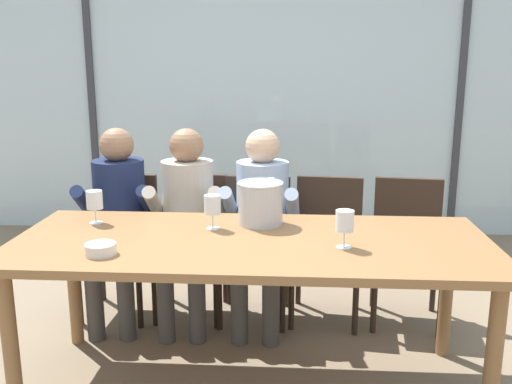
{
  "coord_description": "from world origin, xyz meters",
  "views": [
    {
      "loc": [
        0.19,
        -2.53,
        1.58
      ],
      "look_at": [
        0.0,
        0.35,
        0.91
      ],
      "focal_mm": 39.3,
      "sensor_mm": 36.0,
      "label": 1
    }
  ],
  "objects_px": {
    "dining_table": "(251,254)",
    "wine_glass_near_bucket": "(212,206)",
    "wine_glass_by_left_taster": "(345,223)",
    "wine_glass_center_pour": "(95,201)",
    "chair_near_window_right": "(407,239)",
    "person_beige_jumper": "(187,213)",
    "chair_left_of_center": "(193,233)",
    "chair_right_of_center": "(328,237)",
    "person_pale_blue_shirt": "(261,215)",
    "chair_center": "(256,236)",
    "tasting_bowl": "(101,249)",
    "person_navy_polo": "(118,212)",
    "ice_bucket_primary": "(260,203)",
    "chair_near_curtain": "(122,233)"
  },
  "relations": [
    {
      "from": "person_navy_polo",
      "to": "ice_bucket_primary",
      "type": "distance_m",
      "value": 1.04
    },
    {
      "from": "wine_glass_by_left_taster",
      "to": "wine_glass_center_pour",
      "type": "height_order",
      "value": "same"
    },
    {
      "from": "chair_right_of_center",
      "to": "person_pale_blue_shirt",
      "type": "distance_m",
      "value": 0.47
    },
    {
      "from": "chair_left_of_center",
      "to": "chair_right_of_center",
      "type": "distance_m",
      "value": 0.86
    },
    {
      "from": "chair_near_curtain",
      "to": "person_beige_jumper",
      "type": "distance_m",
      "value": 0.5
    },
    {
      "from": "wine_glass_by_left_taster",
      "to": "wine_glass_near_bucket",
      "type": "xyz_separation_m",
      "value": [
        -0.63,
        0.25,
        0.0
      ]
    },
    {
      "from": "chair_left_of_center",
      "to": "wine_glass_by_left_taster",
      "type": "height_order",
      "value": "wine_glass_by_left_taster"
    },
    {
      "from": "chair_left_of_center",
      "to": "ice_bucket_primary",
      "type": "xyz_separation_m",
      "value": [
        0.47,
        -0.62,
        0.37
      ]
    },
    {
      "from": "wine_glass_center_pour",
      "to": "person_navy_polo",
      "type": "bearing_deg",
      "value": 95.52
    },
    {
      "from": "chair_right_of_center",
      "to": "wine_glass_center_pour",
      "type": "xyz_separation_m",
      "value": [
        -1.25,
        -0.64,
        0.37
      ]
    },
    {
      "from": "dining_table",
      "to": "chair_center",
      "type": "xyz_separation_m",
      "value": [
        -0.03,
        0.85,
        -0.18
      ]
    },
    {
      "from": "person_beige_jumper",
      "to": "person_navy_polo",
      "type": "bearing_deg",
      "value": 176.92
    },
    {
      "from": "wine_glass_center_pour",
      "to": "chair_center",
      "type": "bearing_deg",
      "value": 38.41
    },
    {
      "from": "chair_right_of_center",
      "to": "person_beige_jumper",
      "type": "relative_size",
      "value": 0.73
    },
    {
      "from": "chair_near_curtain",
      "to": "chair_right_of_center",
      "type": "bearing_deg",
      "value": 2.39
    },
    {
      "from": "person_pale_blue_shirt",
      "to": "chair_center",
      "type": "bearing_deg",
      "value": 111.85
    },
    {
      "from": "dining_table",
      "to": "wine_glass_by_left_taster",
      "type": "bearing_deg",
      "value": -12.17
    },
    {
      "from": "dining_table",
      "to": "person_beige_jumper",
      "type": "relative_size",
      "value": 1.9
    },
    {
      "from": "chair_center",
      "to": "wine_glass_near_bucket",
      "type": "xyz_separation_m",
      "value": [
        -0.17,
        -0.69,
        0.37
      ]
    },
    {
      "from": "person_navy_polo",
      "to": "tasting_bowl",
      "type": "height_order",
      "value": "person_navy_polo"
    },
    {
      "from": "chair_center",
      "to": "person_navy_polo",
      "type": "relative_size",
      "value": 0.73
    },
    {
      "from": "chair_near_window_right",
      "to": "wine_glass_near_bucket",
      "type": "height_order",
      "value": "wine_glass_near_bucket"
    },
    {
      "from": "chair_near_curtain",
      "to": "chair_near_window_right",
      "type": "distance_m",
      "value": 1.81
    },
    {
      "from": "chair_left_of_center",
      "to": "ice_bucket_primary",
      "type": "bearing_deg",
      "value": -51.58
    },
    {
      "from": "tasting_bowl",
      "to": "person_pale_blue_shirt",
      "type": "bearing_deg",
      "value": 56.92
    },
    {
      "from": "person_pale_blue_shirt",
      "to": "chair_near_window_right",
      "type": "bearing_deg",
      "value": 10.03
    },
    {
      "from": "chair_near_curtain",
      "to": "chair_left_of_center",
      "type": "xyz_separation_m",
      "value": [
        0.46,
        0.02,
        0.0
      ]
    },
    {
      "from": "chair_left_of_center",
      "to": "chair_near_window_right",
      "type": "height_order",
      "value": "same"
    },
    {
      "from": "chair_left_of_center",
      "to": "wine_glass_center_pour",
      "type": "relative_size",
      "value": 5.02
    },
    {
      "from": "dining_table",
      "to": "wine_glass_near_bucket",
      "type": "distance_m",
      "value": 0.33
    },
    {
      "from": "dining_table",
      "to": "wine_glass_by_left_taster",
      "type": "distance_m",
      "value": 0.48
    },
    {
      "from": "chair_near_window_right",
      "to": "wine_glass_by_left_taster",
      "type": "xyz_separation_m",
      "value": [
        -0.48,
        -0.94,
        0.37
      ]
    },
    {
      "from": "dining_table",
      "to": "chair_left_of_center",
      "type": "xyz_separation_m",
      "value": [
        -0.44,
        0.89,
        -0.18
      ]
    },
    {
      "from": "person_beige_jumper",
      "to": "wine_glass_near_bucket",
      "type": "bearing_deg",
      "value": -70.07
    },
    {
      "from": "chair_near_curtain",
      "to": "wine_glass_by_left_taster",
      "type": "bearing_deg",
      "value": -33.46
    },
    {
      "from": "wine_glass_near_bucket",
      "to": "person_beige_jumper",
      "type": "bearing_deg",
      "value": 112.98
    },
    {
      "from": "chair_near_window_right",
      "to": "wine_glass_by_left_taster",
      "type": "relative_size",
      "value": 5.02
    },
    {
      "from": "chair_near_window_right",
      "to": "wine_glass_near_bucket",
      "type": "relative_size",
      "value": 5.02
    },
    {
      "from": "chair_left_of_center",
      "to": "chair_right_of_center",
      "type": "relative_size",
      "value": 1.0
    },
    {
      "from": "tasting_bowl",
      "to": "wine_glass_center_pour",
      "type": "height_order",
      "value": "wine_glass_center_pour"
    },
    {
      "from": "ice_bucket_primary",
      "to": "wine_glass_by_left_taster",
      "type": "relative_size",
      "value": 1.37
    },
    {
      "from": "wine_glass_by_left_taster",
      "to": "wine_glass_center_pour",
      "type": "distance_m",
      "value": 1.3
    },
    {
      "from": "chair_right_of_center",
      "to": "person_pale_blue_shirt",
      "type": "height_order",
      "value": "person_pale_blue_shirt"
    },
    {
      "from": "wine_glass_near_bucket",
      "to": "chair_center",
      "type": "bearing_deg",
      "value": 75.97
    },
    {
      "from": "person_pale_blue_shirt",
      "to": "wine_glass_center_pour",
      "type": "bearing_deg",
      "value": -145.53
    },
    {
      "from": "chair_left_of_center",
      "to": "person_beige_jumper",
      "type": "bearing_deg",
      "value": -93.08
    },
    {
      "from": "chair_near_window_right",
      "to": "person_navy_polo",
      "type": "relative_size",
      "value": 0.73
    },
    {
      "from": "wine_glass_near_bucket",
      "to": "wine_glass_center_pour",
      "type": "bearing_deg",
      "value": 174.53
    },
    {
      "from": "chair_right_of_center",
      "to": "person_beige_jumper",
      "type": "distance_m",
      "value": 0.9
    },
    {
      "from": "person_pale_blue_shirt",
      "to": "wine_glass_by_left_taster",
      "type": "relative_size",
      "value": 6.86
    }
  ]
}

